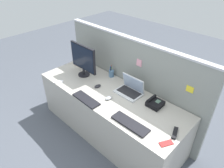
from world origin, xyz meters
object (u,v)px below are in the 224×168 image
desk_phone (155,103)px  cell_phone_white_slab (58,82)px  laptop (130,89)px  desktop_monitor (83,59)px  keyboard_spare (86,99)px  pen_cup (111,73)px  computer_mouse_left_hand (98,86)px  cell_phone_red_case (166,143)px  coffee_mug (78,60)px  keyboard_main (130,124)px  computer_mouse_right_hand (109,98)px  tv_remote (175,133)px

desk_phone → cell_phone_white_slab: (-1.30, -0.53, -0.03)m
laptop → desk_phone: (0.39, 0.00, -0.02)m
desktop_monitor → keyboard_spare: (0.50, -0.39, -0.26)m
laptop → pen_cup: laptop is taller
computer_mouse_left_hand → cell_phone_red_case: bearing=0.9°
pen_cup → coffee_mug: size_ratio=1.60×
computer_mouse_left_hand → cell_phone_red_case: size_ratio=0.73×
keyboard_main → cell_phone_white_slab: size_ratio=3.36×
desktop_monitor → computer_mouse_left_hand: bearing=-12.4°
desk_phone → cell_phone_white_slab: 1.41m
desktop_monitor → coffee_mug: size_ratio=4.30×
keyboard_spare → computer_mouse_left_hand: (-0.11, 0.30, 0.01)m
desk_phone → computer_mouse_right_hand: desk_phone is taller
cell_phone_red_case → laptop: bearing=-178.8°
desktop_monitor → keyboard_main: 1.26m
desktop_monitor → pen_cup: 0.47m
keyboard_main → computer_mouse_right_hand: size_ratio=4.52×
tv_remote → laptop: bearing=143.1°
coffee_mug → cell_phone_red_case: bearing=-13.1°
keyboard_spare → laptop: bearing=62.4°
keyboard_main → keyboard_spare: 0.69m
keyboard_spare → tv_remote: size_ratio=2.42×
desk_phone → coffee_mug: (-1.58, 0.05, 0.02)m
keyboard_main → pen_cup: size_ratio=2.40×
keyboard_main → computer_mouse_right_hand: computer_mouse_right_hand is taller
keyboard_main → cell_phone_red_case: size_ratio=3.29×
computer_mouse_left_hand → pen_cup: (-0.06, 0.34, 0.04)m
keyboard_main → keyboard_spare: same height
keyboard_main → desk_phone: bearing=88.9°
keyboard_spare → cell_phone_white_slab: bearing=-177.7°
pen_cup → cell_phone_white_slab: size_ratio=1.40×
desk_phone → keyboard_main: 0.46m
desktop_monitor → coffee_mug: 0.48m
pen_cup → cell_phone_white_slab: (-0.44, -0.64, -0.05)m
cell_phone_red_case → pen_cup: bearing=-174.4°
laptop → keyboard_spare: size_ratio=0.85×
desk_phone → keyboard_spare: size_ratio=0.44×
desk_phone → cell_phone_white_slab: bearing=-158.0°
desk_phone → keyboard_main: bearing=-90.3°
desk_phone → keyboard_main: desk_phone is taller
computer_mouse_right_hand → tv_remote: 0.92m
desktop_monitor → coffee_mug: bearing=154.9°
computer_mouse_left_hand → cell_phone_red_case: 1.24m
desk_phone → computer_mouse_left_hand: bearing=-164.4°
desk_phone → desktop_monitor: bearing=-173.5°
cell_phone_white_slab → desk_phone: bearing=61.8°
keyboard_main → cell_phone_white_slab: 1.30m
keyboard_spare → pen_cup: pen_cup is taller
keyboard_main → tv_remote: (0.42, 0.22, -0.00)m
keyboard_main → pen_cup: (-0.86, 0.58, 0.04)m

